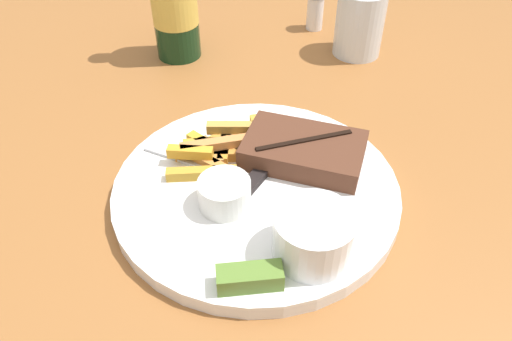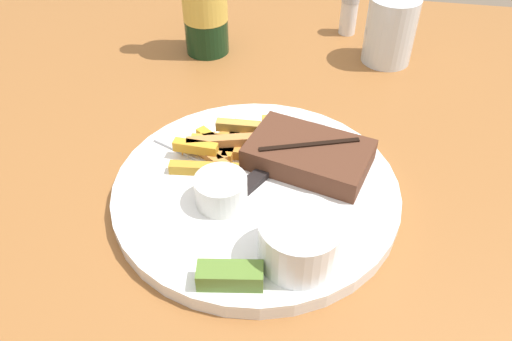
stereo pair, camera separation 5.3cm
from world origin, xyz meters
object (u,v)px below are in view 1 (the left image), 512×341
Objects in this scene: dipping_sauce_cup at (224,192)px; steak_portion at (304,150)px; salt_shaker at (315,10)px; drinking_glass at (360,23)px; fork_utensil at (191,161)px; coleslaw_cup at (314,233)px; pickle_spear at (250,278)px; knife_utensil at (269,159)px; dinner_plate at (256,190)px; beer_bottle at (174,3)px.

steak_portion is at bearing 42.75° from dipping_sauce_cup.
steak_portion is 2.33× the size of salt_shaker.
drinking_glass is at bearing 72.12° from steak_portion.
salt_shaker is at bearing 75.82° from dipping_sauce_cup.
dipping_sauce_cup is 0.43× the size of fork_utensil.
dipping_sauce_cup is at bearing 145.66° from coleslaw_cup.
fork_utensil is (-0.08, 0.16, -0.01)m from pickle_spear.
coleslaw_cup is 0.14m from knife_utensil.
dinner_plate is 0.08m from fork_utensil.
steak_portion is 2.77× the size of dipping_sauce_cup.
salt_shaker is (0.03, 0.51, -0.01)m from coleslaw_cup.
beer_bottle is at bearing -176.19° from drinking_glass.
knife_utensil is 0.32m from beer_bottle.
pickle_spear is (-0.05, -0.18, -0.00)m from steak_portion.
coleslaw_cup is 0.50× the size of knife_utensil.
dipping_sauce_cup is (-0.08, -0.08, 0.00)m from steak_portion.
pickle_spear is 0.47m from beer_bottle.
drinking_glass is (0.09, 0.29, 0.02)m from steak_portion.
coleslaw_cup reaches higher than fork_utensil.
pickle_spear is at bearing -156.01° from knife_utensil.
dipping_sauce_cup reaches higher than steak_portion.
coleslaw_cup is (0.06, -0.09, 0.04)m from dinner_plate.
drinking_glass is (0.15, 0.47, 0.02)m from pickle_spear.
steak_portion is at bearing -94.66° from salt_shaker.
beer_bottle reaches higher than coleslaw_cup.
beer_bottle is 3.70× the size of salt_shaker.
steak_portion is 0.37m from salt_shaker.
beer_bottle is (-0.14, 0.32, 0.08)m from dinner_plate.
salt_shaker is (-0.06, 0.08, -0.02)m from drinking_glass.
dinner_plate is 4.11× the size of coleslaw_cup.
coleslaw_cup reaches higher than dipping_sauce_cup.
pickle_spear is at bearing -89.88° from dinner_plate.
fork_utensil is at bearing 136.64° from coleslaw_cup.
dipping_sauce_cup is 0.84× the size of salt_shaker.
pickle_spear is 0.40× the size of knife_utensil.
fork_utensil is (-0.13, 0.13, -0.03)m from coleslaw_cup.
dinner_plate is at bearing 0.00° from fork_utensil.
dinner_plate is 0.35m from beer_bottle.
drinking_glass reaches higher than coleslaw_cup.
knife_utensil is at bearing -114.19° from drinking_glass.
beer_bottle reaches higher than knife_utensil.
steak_portion is (0.05, 0.04, 0.02)m from dinner_plate.
dipping_sauce_cup is at bearing 176.59° from knife_utensil.
pickle_spear is at bearing -98.54° from salt_shaker.
coleslaw_cup is at bearing 34.68° from pickle_spear.
steak_portion is at bearing 73.52° from pickle_spear.
steak_portion is 0.14m from coleslaw_cup.
dipping_sauce_cup is 0.37m from beer_bottle.
coleslaw_cup is at bearing -101.80° from drinking_glass.
beer_bottle reaches higher than fork_utensil.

